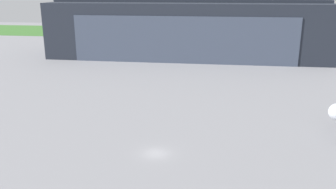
{
  "coord_description": "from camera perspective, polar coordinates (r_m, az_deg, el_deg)",
  "views": [
    {
      "loc": [
        9.89,
        -54.98,
        27.45
      ],
      "look_at": [
        -1.47,
        25.07,
        3.07
      ],
      "focal_mm": 38.1,
      "sensor_mm": 36.0,
      "label": 1
    }
  ],
  "objects": [
    {
      "name": "maintenance_hangar",
      "position": [
        147.79,
        3.03,
        10.37
      ],
      "size": [
        109.49,
        30.73,
        22.94
      ],
      "color": "#232833",
      "rests_on": "ground_plane"
    },
    {
      "name": "ground_plane",
      "position": [
        62.24,
        -1.93,
        -9.4
      ],
      "size": [
        440.0,
        440.0,
        0.0
      ],
      "primitive_type": "plane",
      "color": "gray"
    },
    {
      "name": "grass_field_strip",
      "position": [
        226.75,
        5.6,
        9.76
      ],
      "size": [
        440.0,
        56.0,
        0.08
      ],
      "primitive_type": "cube",
      "color": "#3E732F",
      "rests_on": "ground_plane"
    }
  ]
}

